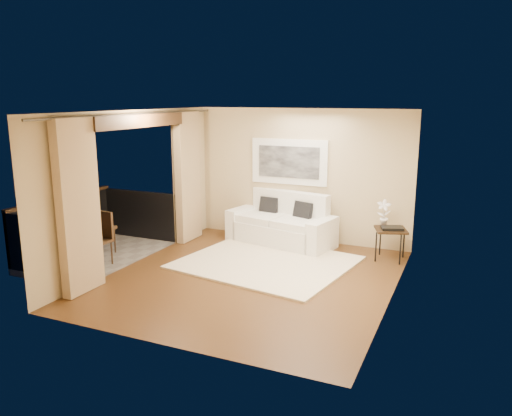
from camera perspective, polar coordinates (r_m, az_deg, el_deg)
The scene contains 18 objects.
floor at distance 8.31m, azimuth -0.55°, elevation -7.99°, with size 5.00×5.00×0.00m, color #573619.
room_shell at distance 8.88m, azimuth -13.41°, elevation 9.68°, with size 5.00×6.40×5.00m.
balcony at distance 10.01m, azimuth -18.12°, elevation -3.95°, with size 1.81×2.60×1.17m.
curtains at distance 9.00m, azimuth -12.92°, elevation 2.13°, with size 0.16×4.80×2.64m.
artwork at distance 10.24m, azimuth 3.80°, elevation 5.28°, with size 1.62×0.07×0.92m.
rug at distance 9.00m, azimuth 1.16°, elevation -6.22°, with size 2.83×2.46×0.04m, color #FFEFCD.
sofa at distance 10.14m, azimuth 3.07°, elevation -2.02°, with size 2.29×1.35×1.03m.
side_table at distance 9.38m, azimuth 15.15°, elevation -2.64°, with size 0.68×0.68×0.58m.
tray at distance 9.32m, azimuth 15.27°, elevation -2.22°, with size 0.38×0.28×0.05m, color black.
orchid at distance 9.50m, azimuth 14.40°, elevation -0.52°, with size 0.26×0.18×0.49m, color white.
bistro_table at distance 9.56m, azimuth -20.22°, elevation -2.01°, with size 0.76×0.76×0.72m.
balcony_chair_far at distance 9.73m, azimuth -17.99°, elevation -1.63°, with size 0.49×0.49×1.08m.
balcony_chair_near at distance 9.25m, azimuth -17.32°, elevation -2.86°, with size 0.44×0.45×0.95m.
ice_bucket at distance 9.70m, azimuth -20.87°, elevation -0.75°, with size 0.18×0.18×0.20m, color silver.
candle at distance 9.63m, azimuth -19.69°, elevation -1.14°, with size 0.06×0.06×0.07m, color red.
vase at distance 9.43m, azimuth -21.34°, elevation -1.21°, with size 0.04×0.04×0.18m, color silver.
glass_a at distance 9.37m, azimuth -20.34°, elevation -1.40°, with size 0.06×0.06×0.12m, color silver.
glass_b at distance 9.38m, azimuth -19.45°, elevation -1.32°, with size 0.06×0.06×0.12m, color white.
Camera 1 is at (3.20, -7.09, 2.93)m, focal length 35.00 mm.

